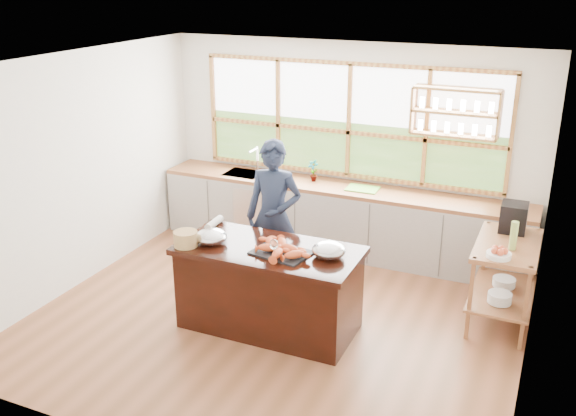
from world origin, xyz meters
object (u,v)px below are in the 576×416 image
Objects in this scene: island at (269,288)px; espresso_machine at (514,217)px; cook at (274,217)px; wicker_basket at (186,239)px.

island is 2.70m from espresso_machine.
espresso_machine is (2.52, 0.63, 0.17)m from cook.
cook is 2.60m from espresso_machine.
wicker_basket is at bearing -159.93° from island.
cook is 7.30× the size of wicker_basket.
wicker_basket is (-0.46, -1.12, 0.09)m from cook.
island is at bearing -147.15° from espresso_machine.
espresso_machine reaches higher than wicker_basket.
wicker_basket is (-0.79, -0.29, 0.52)m from island.
island is 7.60× the size of wicker_basket.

